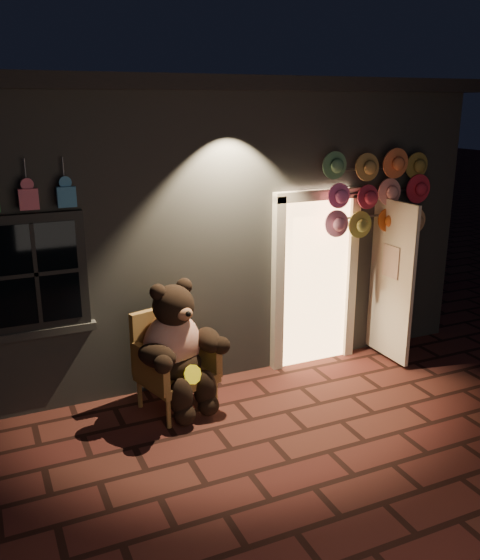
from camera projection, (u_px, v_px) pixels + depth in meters
ground at (270, 439)px, 5.82m from camera, size 60.00×60.00×0.00m
shop_building at (149, 204)px, 8.80m from camera, size 7.30×5.95×3.51m
wicker_armchair at (172, 360)px, 6.34m from camera, size 0.88×0.83×1.07m
teddy_bear at (177, 348)px, 6.18m from camera, size 0.99×0.89×1.41m
hat_rack at (378, 195)px, 7.16m from camera, size 1.49×0.22×2.63m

